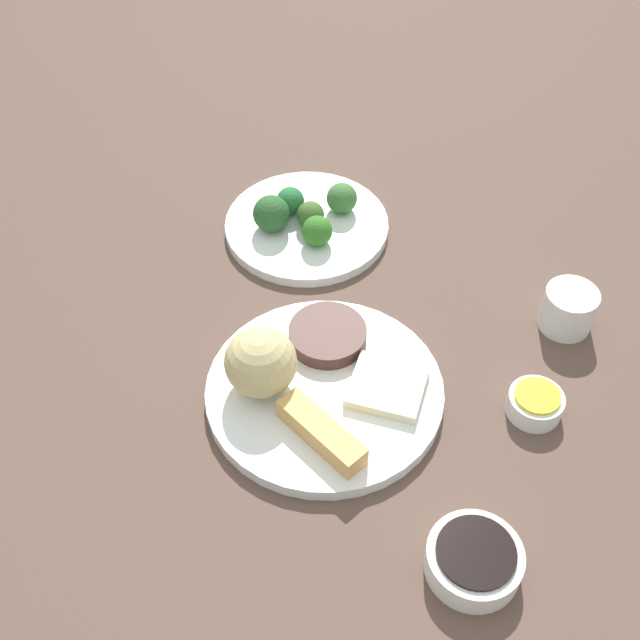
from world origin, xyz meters
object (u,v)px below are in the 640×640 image
(broccoli_plate, at_px, (307,226))
(soy_sauce_bowl, at_px, (474,561))
(sauce_ramekin_hot_mustard, at_px, (535,404))
(teacup, at_px, (568,309))
(main_plate, at_px, (324,392))

(broccoli_plate, distance_m, soy_sauce_bowl, 0.50)
(broccoli_plate, bearing_deg, sauce_ramekin_hot_mustard, -9.12)
(sauce_ramekin_hot_mustard, bearing_deg, teacup, 105.81)
(broccoli_plate, relative_size, soy_sauce_bowl, 2.39)
(sauce_ramekin_hot_mustard, relative_size, teacup, 0.97)
(main_plate, relative_size, soy_sauce_bowl, 2.88)
(teacup, bearing_deg, main_plate, -118.81)
(soy_sauce_bowl, relative_size, sauce_ramekin_hot_mustard, 1.51)
(main_plate, height_order, broccoli_plate, main_plate)
(soy_sauce_bowl, distance_m, teacup, 0.34)
(broccoli_plate, distance_m, sauce_ramekin_hot_mustard, 0.39)
(main_plate, bearing_deg, sauce_ramekin_hot_mustard, 35.62)
(broccoli_plate, xyz_separation_m, soy_sauce_bowl, (0.43, -0.26, 0.01))
(main_plate, height_order, sauce_ramekin_hot_mustard, sauce_ramekin_hot_mustard)
(soy_sauce_bowl, distance_m, sauce_ramekin_hot_mustard, 0.20)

